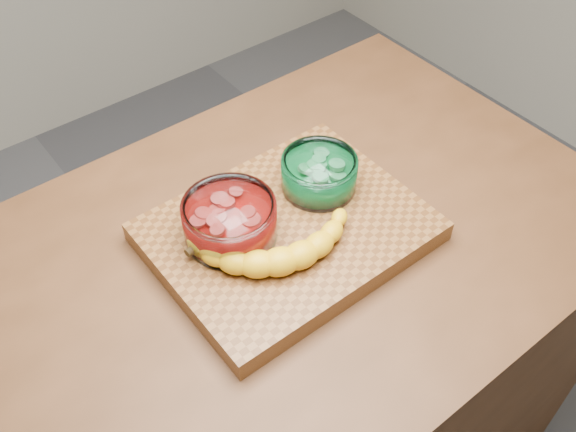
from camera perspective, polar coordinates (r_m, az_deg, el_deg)
counter at (r=1.49m, az=0.00°, el=-13.60°), size 1.20×0.80×0.90m
cutting_board at (r=1.11m, az=0.00°, el=-1.42°), size 0.45×0.35×0.04m
bowl_red at (r=1.06m, az=-5.19°, el=-0.44°), size 0.16×0.16×0.07m
bowl_green at (r=1.14m, az=2.78°, el=3.80°), size 0.14×0.14×0.06m
banana at (r=1.05m, az=-1.21°, el=-1.78°), size 0.29×0.19×0.04m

